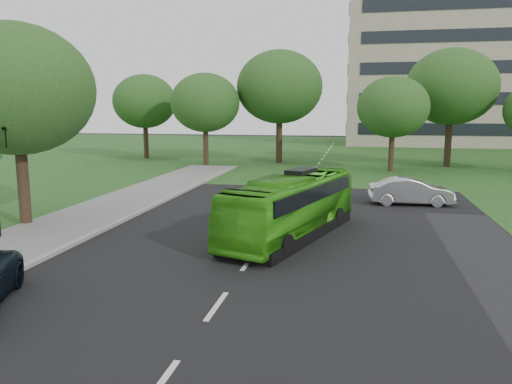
% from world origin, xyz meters
% --- Properties ---
extents(ground, '(160.00, 160.00, 0.00)m').
position_xyz_m(ground, '(0.00, 0.00, 0.00)').
color(ground, black).
rests_on(ground, ground).
extents(street_surfaces, '(120.00, 120.00, 0.15)m').
position_xyz_m(street_surfaces, '(-0.38, 22.75, 0.03)').
color(street_surfaces, black).
rests_on(street_surfaces, ground).
extents(office_building, '(40.10, 20.10, 25.00)m').
position_xyz_m(office_building, '(21.96, 61.96, 12.50)').
color(office_building, tan).
rests_on(office_building, ground).
extents(tree_park_a, '(6.38, 6.38, 8.48)m').
position_xyz_m(tree_park_a, '(-10.32, 26.54, 5.75)').
color(tree_park_a, black).
rests_on(tree_park_a, ground).
extents(tree_park_b, '(8.20, 8.20, 10.75)m').
position_xyz_m(tree_park_b, '(-3.91, 29.85, 7.25)').
color(tree_park_b, black).
rests_on(tree_park_b, ground).
extents(tree_park_c, '(5.93, 5.93, 7.88)m').
position_xyz_m(tree_park_c, '(6.37, 25.02, 5.34)').
color(tree_park_c, black).
rests_on(tree_park_c, ground).
extents(tree_park_d, '(7.96, 7.96, 10.53)m').
position_xyz_m(tree_park_d, '(11.61, 29.58, 7.13)').
color(tree_park_d, black).
rests_on(tree_park_d, ground).
extents(tree_park_f, '(6.56, 6.56, 8.76)m').
position_xyz_m(tree_park_f, '(-18.39, 31.29, 5.95)').
color(tree_park_f, black).
rests_on(tree_park_f, ground).
extents(tree_side_near, '(6.72, 6.72, 8.92)m').
position_xyz_m(tree_side_near, '(-11.07, 1.36, 6.05)').
color(tree_side_near, black).
rests_on(tree_side_near, ground).
extents(bus, '(4.77, 9.37, 2.55)m').
position_xyz_m(bus, '(1.00, 1.78, 1.27)').
color(bus, '#39A417').
rests_on(bus, ground).
extents(sedan, '(4.60, 1.88, 1.48)m').
position_xyz_m(sedan, '(6.53, 10.00, 0.74)').
color(sedan, silver).
rests_on(sedan, ground).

